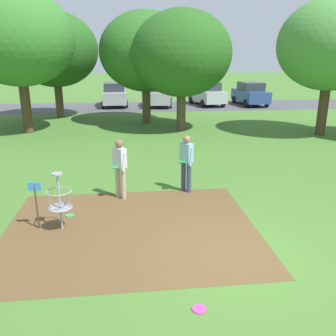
{
  "coord_description": "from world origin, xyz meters",
  "views": [
    {
      "loc": [
        -2.08,
        -6.2,
        3.91
      ],
      "look_at": [
        -1.04,
        2.89,
        1.0
      ],
      "focal_mm": 37.98,
      "sensor_mm": 36.0,
      "label": 1
    }
  ],
  "objects_px": {
    "tree_mid_left": "(182,54)",
    "parked_car_center_right": "(207,94)",
    "frisbee_by_tee": "(70,215)",
    "tree_near_left": "(55,50)",
    "tree_far_left": "(145,52)",
    "tree_mid_right": "(18,38)",
    "parked_car_leftmost": "(114,94)",
    "parked_car_rightmost": "(250,94)",
    "player_waiting_left": "(186,160)",
    "frisbee_far_left": "(199,309)",
    "player_foreground_watching": "(120,166)",
    "parked_car_center_left": "(159,94)",
    "tree_far_center": "(331,45)",
    "disc_golf_basket": "(57,199)"
  },
  "relations": [
    {
      "from": "tree_near_left",
      "to": "parked_car_rightmost",
      "type": "bearing_deg",
      "value": 17.48
    },
    {
      "from": "player_waiting_left",
      "to": "tree_far_left",
      "type": "bearing_deg",
      "value": 92.63
    },
    {
      "from": "player_foreground_watching",
      "to": "parked_car_leftmost",
      "type": "relative_size",
      "value": 0.4
    },
    {
      "from": "parked_car_center_left",
      "to": "parked_car_center_right",
      "type": "xyz_separation_m",
      "value": [
        3.93,
        0.2,
        0.0
      ]
    },
    {
      "from": "player_waiting_left",
      "to": "parked_car_center_right",
      "type": "bearing_deg",
      "value": 75.8
    },
    {
      "from": "tree_mid_right",
      "to": "tree_far_left",
      "type": "relative_size",
      "value": 1.11
    },
    {
      "from": "player_foreground_watching",
      "to": "parked_car_center_left",
      "type": "relative_size",
      "value": 0.39
    },
    {
      "from": "player_waiting_left",
      "to": "tree_mid_left",
      "type": "bearing_deg",
      "value": 82.45
    },
    {
      "from": "frisbee_far_left",
      "to": "tree_far_left",
      "type": "distance_m",
      "value": 17.23
    },
    {
      "from": "tree_mid_left",
      "to": "parked_car_center_right",
      "type": "distance_m",
      "value": 11.04
    },
    {
      "from": "frisbee_far_left",
      "to": "parked_car_rightmost",
      "type": "distance_m",
      "value": 25.55
    },
    {
      "from": "tree_far_left",
      "to": "tree_mid_right",
      "type": "bearing_deg",
      "value": -161.33
    },
    {
      "from": "parked_car_center_left",
      "to": "parked_car_rightmost",
      "type": "distance_m",
      "value": 7.46
    },
    {
      "from": "parked_car_center_left",
      "to": "parked_car_center_right",
      "type": "bearing_deg",
      "value": 2.92
    },
    {
      "from": "frisbee_by_tee",
      "to": "tree_far_center",
      "type": "bearing_deg",
      "value": 36.8
    },
    {
      "from": "player_foreground_watching",
      "to": "tree_far_left",
      "type": "bearing_deg",
      "value": 83.24
    },
    {
      "from": "disc_golf_basket",
      "to": "parked_car_leftmost",
      "type": "relative_size",
      "value": 0.33
    },
    {
      "from": "tree_far_left",
      "to": "parked_car_leftmost",
      "type": "distance_m",
      "value": 8.7
    },
    {
      "from": "player_foreground_watching",
      "to": "parked_car_center_left",
      "type": "bearing_deg",
      "value": 81.58
    },
    {
      "from": "player_foreground_watching",
      "to": "parked_car_center_left",
      "type": "height_order",
      "value": "parked_car_center_left"
    },
    {
      "from": "frisbee_by_tee",
      "to": "tree_near_left",
      "type": "bearing_deg",
      "value": 100.4
    },
    {
      "from": "tree_near_left",
      "to": "tree_far_center",
      "type": "height_order",
      "value": "tree_far_center"
    },
    {
      "from": "parked_car_leftmost",
      "to": "parked_car_rightmost",
      "type": "bearing_deg",
      "value": -3.4
    },
    {
      "from": "frisbee_by_tee",
      "to": "tree_mid_left",
      "type": "bearing_deg",
      "value": 67.16
    },
    {
      "from": "frisbee_by_tee",
      "to": "parked_car_center_left",
      "type": "height_order",
      "value": "parked_car_center_left"
    },
    {
      "from": "tree_mid_left",
      "to": "parked_car_center_left",
      "type": "bearing_deg",
      "value": 91.77
    },
    {
      "from": "player_foreground_watching",
      "to": "player_waiting_left",
      "type": "height_order",
      "value": "same"
    },
    {
      "from": "tree_mid_right",
      "to": "tree_far_center",
      "type": "distance_m",
      "value": 15.25
    },
    {
      "from": "tree_mid_left",
      "to": "parked_car_leftmost",
      "type": "xyz_separation_m",
      "value": [
        -3.89,
        10.18,
        -3.07
      ]
    },
    {
      "from": "player_waiting_left",
      "to": "parked_car_rightmost",
      "type": "height_order",
      "value": "parked_car_rightmost"
    },
    {
      "from": "tree_near_left",
      "to": "disc_golf_basket",
      "type": "bearing_deg",
      "value": -80.49
    },
    {
      "from": "frisbee_by_tee",
      "to": "player_waiting_left",
      "type": "bearing_deg",
      "value": 23.04
    },
    {
      "from": "player_waiting_left",
      "to": "tree_mid_left",
      "type": "relative_size",
      "value": 0.28
    },
    {
      "from": "frisbee_far_left",
      "to": "parked_car_rightmost",
      "type": "bearing_deg",
      "value": 69.36
    },
    {
      "from": "player_foreground_watching",
      "to": "tree_mid_right",
      "type": "distance_m",
      "value": 11.52
    },
    {
      "from": "disc_golf_basket",
      "to": "parked_car_leftmost",
      "type": "bearing_deg",
      "value": 88.19
    },
    {
      "from": "frisbee_far_left",
      "to": "parked_car_center_left",
      "type": "xyz_separation_m",
      "value": [
        1.54,
        24.13,
        0.91
      ]
    },
    {
      "from": "tree_far_left",
      "to": "tree_far_center",
      "type": "xyz_separation_m",
      "value": [
        8.71,
        -4.38,
        0.29
      ]
    },
    {
      "from": "player_foreground_watching",
      "to": "frisbee_far_left",
      "type": "xyz_separation_m",
      "value": [
        1.31,
        -4.89,
        -0.96
      ]
    },
    {
      "from": "player_foreground_watching",
      "to": "parked_car_rightmost",
      "type": "height_order",
      "value": "parked_car_rightmost"
    },
    {
      "from": "parked_car_center_right",
      "to": "parked_car_rightmost",
      "type": "distance_m",
      "value": 3.56
    },
    {
      "from": "frisbee_by_tee",
      "to": "tree_far_center",
      "type": "distance_m",
      "value": 14.89
    },
    {
      "from": "tree_near_left",
      "to": "tree_far_center",
      "type": "relative_size",
      "value": 0.99
    },
    {
      "from": "tree_mid_left",
      "to": "tree_mid_right",
      "type": "xyz_separation_m",
      "value": [
        -8.12,
        0.22,
        0.72
      ]
    },
    {
      "from": "player_waiting_left",
      "to": "tree_near_left",
      "type": "bearing_deg",
      "value": 113.22
    },
    {
      "from": "tree_mid_right",
      "to": "tree_far_left",
      "type": "height_order",
      "value": "tree_mid_right"
    },
    {
      "from": "player_waiting_left",
      "to": "tree_near_left",
      "type": "relative_size",
      "value": 0.26
    },
    {
      "from": "frisbee_by_tee",
      "to": "parked_car_center_right",
      "type": "bearing_deg",
      "value": 68.53
    },
    {
      "from": "player_waiting_left",
      "to": "tree_mid_right",
      "type": "bearing_deg",
      "value": 126.36
    },
    {
      "from": "tree_near_left",
      "to": "frisbee_far_left",
      "type": "bearing_deg",
      "value": -74.3
    }
  ]
}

